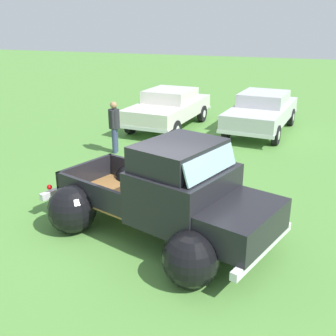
% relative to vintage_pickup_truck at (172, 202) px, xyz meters
% --- Properties ---
extents(ground_plane, '(80.00, 80.00, 0.00)m').
position_rel_vintage_pickup_truck_xyz_m(ground_plane, '(-0.37, 0.12, -0.76)').
color(ground_plane, '#548C3D').
extents(vintage_pickup_truck, '(4.98, 3.75, 1.96)m').
position_rel_vintage_pickup_truck_xyz_m(vintage_pickup_truck, '(0.00, 0.00, 0.00)').
color(vintage_pickup_truck, black).
rests_on(vintage_pickup_truck, ground).
extents(show_car_0, '(2.20, 4.49, 1.43)m').
position_rel_vintage_pickup_truck_xyz_m(show_car_0, '(-2.98, 7.90, 0.03)').
color(show_car_0, black).
rests_on(show_car_0, ground).
extents(show_car_1, '(2.26, 4.66, 1.43)m').
position_rel_vintage_pickup_truck_xyz_m(show_car_1, '(0.44, 8.47, 0.03)').
color(show_car_1, black).
rests_on(show_car_1, ground).
extents(spectator_0, '(0.42, 0.53, 1.59)m').
position_rel_vintage_pickup_truck_xyz_m(spectator_0, '(-3.45, 4.36, 0.15)').
color(spectator_0, navy).
rests_on(spectator_0, ground).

